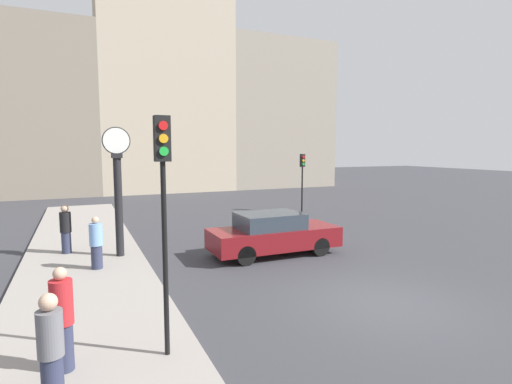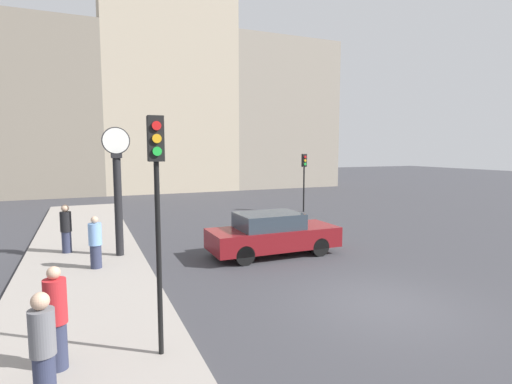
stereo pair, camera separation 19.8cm
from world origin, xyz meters
TOP-DOWN VIEW (x-y plane):
  - ground_plane at (0.00, 0.00)m, footprint 120.00×120.00m
  - sidewalk_corner at (-6.61, 9.21)m, footprint 3.72×22.42m
  - building_row at (0.21, 28.55)m, footprint 33.81×5.00m
  - sedan_car at (-0.47, 5.19)m, footprint 4.58×1.81m
  - traffic_light_near at (-5.38, -0.46)m, footprint 0.26×0.24m
  - traffic_light_far at (5.51, 13.25)m, footprint 0.26×0.24m
  - street_clock at (-5.48, 6.75)m, footprint 0.90×0.34m
  - pedestrian_blue_stripe at (-6.27, 5.48)m, footprint 0.38×0.38m
  - pedestrian_grey_jacket at (-7.14, -1.17)m, footprint 0.35×0.35m
  - pedestrian_black_jacket at (-7.15, 7.85)m, footprint 0.37×0.37m
  - pedestrian_red_top at (-7.02, -0.28)m, footprint 0.36×0.36m

SIDE VIEW (x-z plane):
  - ground_plane at x=0.00m, z-range 0.00..0.00m
  - sidewalk_corner at x=-6.61m, z-range 0.00..0.14m
  - sedan_car at x=-0.47m, z-range 0.00..1.51m
  - pedestrian_blue_stripe at x=-6.27m, z-range 0.13..1.72m
  - pedestrian_grey_jacket at x=-7.14m, z-range 0.15..1.77m
  - pedestrian_black_jacket at x=-7.15m, z-range 0.15..1.84m
  - pedestrian_red_top at x=-7.02m, z-range 0.14..1.87m
  - street_clock at x=-5.48m, z-range 0.24..4.57m
  - traffic_light_far at x=5.51m, z-range 0.76..4.20m
  - traffic_light_near at x=-5.38m, z-range 1.02..5.18m
  - building_row at x=0.21m, z-range -1.77..18.13m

